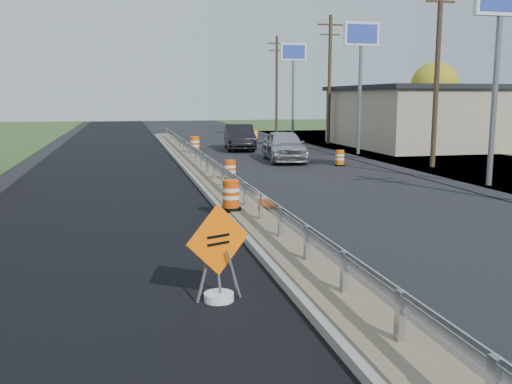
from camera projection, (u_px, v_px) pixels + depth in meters
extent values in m
plane|color=black|center=(245.00, 213.00, 17.34)|extent=(140.00, 140.00, 0.00)
cube|color=black|center=(105.00, 174.00, 25.97)|extent=(7.20, 120.00, 0.01)
cube|color=gray|center=(207.00, 175.00, 25.01)|extent=(1.60, 55.00, 0.18)
cube|color=brown|center=(207.00, 173.00, 24.99)|extent=(1.25, 55.00, 0.05)
cube|color=silver|center=(400.00, 316.00, 7.64)|extent=(0.10, 0.15, 0.70)
cube|color=silver|center=(344.00, 272.00, 9.56)|extent=(0.10, 0.15, 0.70)
cube|color=silver|center=(307.00, 243.00, 11.48)|extent=(0.10, 0.15, 0.70)
cube|color=silver|center=(281.00, 222.00, 13.40)|extent=(0.10, 0.15, 0.70)
cube|color=silver|center=(261.00, 206.00, 15.32)|extent=(0.10, 0.15, 0.70)
cube|color=silver|center=(245.00, 194.00, 17.25)|extent=(0.10, 0.15, 0.70)
cube|color=silver|center=(233.00, 184.00, 19.17)|extent=(0.10, 0.15, 0.70)
cube|color=silver|center=(223.00, 176.00, 21.09)|extent=(0.10, 0.15, 0.70)
cube|color=silver|center=(214.00, 170.00, 23.01)|extent=(0.10, 0.15, 0.70)
cube|color=silver|center=(207.00, 164.00, 24.93)|extent=(0.10, 0.15, 0.70)
cube|color=silver|center=(201.00, 159.00, 26.85)|extent=(0.10, 0.15, 0.70)
cube|color=silver|center=(196.00, 155.00, 28.78)|extent=(0.10, 0.15, 0.70)
cube|color=silver|center=(191.00, 152.00, 30.70)|extent=(0.10, 0.15, 0.70)
cube|color=silver|center=(187.00, 148.00, 32.62)|extent=(0.10, 0.15, 0.70)
cube|color=silver|center=(184.00, 146.00, 34.54)|extent=(0.10, 0.15, 0.70)
cube|color=silver|center=(180.00, 143.00, 36.46)|extent=(0.10, 0.15, 0.70)
cube|color=silver|center=(177.00, 141.00, 38.38)|extent=(0.10, 0.15, 0.70)
cube|color=silver|center=(175.00, 139.00, 40.31)|extent=(0.10, 0.15, 0.70)
cube|color=silver|center=(172.00, 137.00, 42.23)|extent=(0.10, 0.15, 0.70)
cube|color=silver|center=(170.00, 135.00, 44.15)|extent=(0.10, 0.15, 0.70)
cube|color=silver|center=(168.00, 133.00, 46.07)|extent=(0.10, 0.15, 0.70)
cube|color=silver|center=(166.00, 132.00, 47.99)|extent=(0.10, 0.15, 0.70)
cube|color=silver|center=(204.00, 157.00, 25.86)|extent=(0.04, 46.00, 0.34)
cube|color=silver|center=(204.00, 159.00, 25.87)|extent=(0.06, 46.00, 0.03)
cube|color=silver|center=(204.00, 156.00, 25.85)|extent=(0.06, 46.00, 0.03)
cube|color=tan|center=(473.00, 118.00, 40.92)|extent=(18.00, 12.00, 4.00)
cube|color=black|center=(475.00, 88.00, 40.57)|extent=(18.50, 12.50, 0.30)
cube|color=black|center=(356.00, 125.00, 38.98)|extent=(0.08, 7.20, 2.20)
cylinder|color=slate|center=(494.00, 99.00, 22.01)|extent=(0.22, 0.22, 6.80)
cylinder|color=slate|center=(360.00, 98.00, 34.50)|extent=(0.22, 0.22, 6.80)
cube|color=white|center=(361.00, 34.00, 33.87)|extent=(2.20, 0.25, 1.40)
cube|color=#263FB2|center=(361.00, 34.00, 33.87)|extent=(1.90, 0.30, 1.10)
cylinder|color=slate|center=(293.00, 98.00, 47.95)|extent=(0.22, 0.22, 6.80)
cube|color=white|center=(293.00, 52.00, 47.33)|extent=(2.20, 0.25, 1.40)
cube|color=#263FB2|center=(293.00, 52.00, 47.33)|extent=(1.90, 0.30, 1.10)
cylinder|color=#473523|center=(437.00, 72.00, 27.78)|extent=(0.26, 0.26, 9.40)
cube|color=#473523|center=(441.00, 1.00, 27.24)|extent=(1.50, 0.10, 0.10)
cylinder|color=#473523|center=(329.00, 80.00, 42.20)|extent=(0.26, 0.26, 9.40)
cube|color=#473523|center=(331.00, 25.00, 41.54)|extent=(1.90, 0.12, 0.12)
cube|color=#473523|center=(330.00, 35.00, 41.65)|extent=(1.50, 0.10, 0.10)
cylinder|color=#473523|center=(277.00, 85.00, 56.61)|extent=(0.26, 0.26, 9.40)
cube|color=#473523|center=(277.00, 43.00, 55.95)|extent=(1.90, 0.12, 0.12)
cube|color=#473523|center=(277.00, 51.00, 56.07)|extent=(1.50, 0.10, 0.10)
cylinder|color=#473523|center=(433.00, 117.00, 55.56)|extent=(0.36, 0.36, 3.08)
sphere|color=gold|center=(435.00, 86.00, 55.06)|extent=(4.62, 4.62, 4.62)
cylinder|color=white|center=(219.00, 297.00, 9.81)|extent=(0.52, 0.52, 0.15)
cube|color=slate|center=(204.00, 277.00, 9.68)|extent=(0.30, 0.16, 0.90)
cube|color=slate|center=(234.00, 274.00, 9.80)|extent=(0.30, 0.16, 0.90)
cube|color=slate|center=(218.00, 275.00, 9.79)|extent=(0.13, 0.22, 0.91)
cube|color=#FF6305|center=(218.00, 240.00, 9.64)|extent=(1.15, 0.53, 1.24)
cube|color=black|center=(218.00, 236.00, 9.61)|extent=(0.41, 0.19, 0.05)
cube|color=black|center=(218.00, 244.00, 9.63)|extent=(0.41, 0.19, 0.05)
cylinder|color=black|center=(231.00, 208.00, 16.61)|extent=(0.60, 0.60, 0.08)
cylinder|color=#DB4809|center=(231.00, 194.00, 16.54)|extent=(0.48, 0.48, 0.84)
cylinder|color=white|center=(231.00, 190.00, 16.51)|extent=(0.49, 0.49, 0.11)
cylinder|color=white|center=(231.00, 197.00, 16.55)|extent=(0.49, 0.49, 0.11)
cylinder|color=black|center=(230.00, 179.00, 22.66)|extent=(0.54, 0.54, 0.07)
cylinder|color=#E34509|center=(230.00, 169.00, 22.60)|extent=(0.43, 0.43, 0.75)
cylinder|color=white|center=(230.00, 166.00, 22.58)|extent=(0.44, 0.44, 0.10)
cylinder|color=white|center=(230.00, 171.00, 22.61)|extent=(0.44, 0.44, 0.10)
cylinder|color=black|center=(195.00, 152.00, 33.62)|extent=(0.66, 0.66, 0.09)
cylinder|color=#EB5509|center=(195.00, 144.00, 33.54)|extent=(0.53, 0.53, 0.93)
cylinder|color=white|center=(195.00, 142.00, 33.52)|extent=(0.55, 0.55, 0.12)
cylinder|color=white|center=(195.00, 146.00, 33.56)|extent=(0.55, 0.55, 0.12)
cylinder|color=black|center=(340.00, 165.00, 29.24)|extent=(0.55, 0.55, 0.07)
cylinder|color=orange|center=(340.00, 158.00, 29.18)|extent=(0.44, 0.44, 0.77)
cylinder|color=white|center=(340.00, 155.00, 29.16)|extent=(0.45, 0.45, 0.10)
cylinder|color=white|center=(340.00, 159.00, 29.19)|extent=(0.45, 0.45, 0.10)
cylinder|color=black|center=(286.00, 148.00, 38.75)|extent=(0.60, 0.60, 0.08)
cylinder|color=orange|center=(286.00, 142.00, 38.68)|extent=(0.48, 0.48, 0.84)
cylinder|color=white|center=(286.00, 140.00, 38.66)|extent=(0.50, 0.50, 0.11)
cylinder|color=white|center=(286.00, 143.00, 38.70)|extent=(0.50, 0.50, 0.11)
cylinder|color=black|center=(255.00, 139.00, 46.96)|extent=(0.59, 0.59, 0.08)
cylinder|color=orange|center=(255.00, 134.00, 46.90)|extent=(0.47, 0.47, 0.83)
cylinder|color=white|center=(255.00, 133.00, 46.87)|extent=(0.49, 0.49, 0.11)
cylinder|color=white|center=(255.00, 135.00, 46.91)|extent=(0.49, 0.49, 0.11)
imported|color=#B9B9BE|center=(284.00, 146.00, 31.15)|extent=(2.49, 5.15, 1.70)
imported|color=black|center=(239.00, 137.00, 38.02)|extent=(2.37, 5.30, 1.69)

